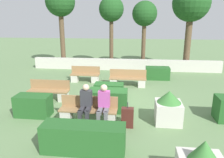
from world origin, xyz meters
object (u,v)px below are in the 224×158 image
(bench_right_side, at_px, (85,76))
(suitcase, at_px, (127,118))
(bench_left_side, at_px, (128,80))
(bench_back, at_px, (49,93))
(tree_center_left, at_px, (111,11))
(person_seated_man, at_px, (104,103))
(tree_rightmost, at_px, (191,5))
(person_seated_woman, at_px, (86,102))
(tree_leftmost, at_px, (60,3))
(planter_corner_right, at_px, (168,107))
(tree_center_right, at_px, (145,15))
(bench_front, at_px, (88,112))

(bench_right_side, xyz_separation_m, suitcase, (2.57, -4.99, 0.02))
(bench_left_side, xyz_separation_m, bench_right_side, (-2.38, 0.54, -0.01))
(bench_back, distance_m, suitcase, 4.05)
(bench_back, bearing_deg, suitcase, -40.35)
(tree_center_left, bearing_deg, person_seated_man, -84.98)
(bench_left_side, distance_m, bench_right_side, 2.44)
(person_seated_man, height_order, tree_rightmost, tree_rightmost)
(person_seated_woman, relative_size, suitcase, 1.55)
(bench_right_side, bearing_deg, bench_back, -98.44)
(bench_back, relative_size, tree_center_left, 0.36)
(bench_left_side, xyz_separation_m, person_seated_man, (-0.60, -4.31, 0.41))
(tree_leftmost, bearing_deg, tree_center_left, 7.73)
(person_seated_woman, bearing_deg, person_seated_man, 0.18)
(tree_center_left, bearing_deg, bench_right_side, -103.61)
(person_seated_woman, bearing_deg, planter_corner_right, 7.03)
(bench_back, xyz_separation_m, tree_leftmost, (-1.52, 6.55, 4.06))
(bench_back, distance_m, tree_rightmost, 10.37)
(bench_back, xyz_separation_m, planter_corner_right, (4.82, -1.60, 0.22))
(tree_leftmost, relative_size, tree_center_right, 1.21)
(bench_left_side, distance_m, suitcase, 4.45)
(tree_center_right, bearing_deg, bench_right_side, -129.04)
(person_seated_man, distance_m, tree_center_right, 9.44)
(bench_left_side, relative_size, bench_back, 1.08)
(tree_leftmost, distance_m, tree_rightmost, 8.57)
(bench_front, bearing_deg, tree_leftmost, 113.68)
(bench_back, height_order, person_seated_man, person_seated_man)
(person_seated_woman, bearing_deg, tree_rightmost, 59.58)
(planter_corner_right, height_order, suitcase, planter_corner_right)
(bench_front, distance_m, bench_back, 2.79)
(bench_left_side, height_order, person_seated_man, person_seated_man)
(bench_right_side, relative_size, person_seated_man, 1.20)
(tree_rightmost, bearing_deg, bench_front, -120.55)
(suitcase, bearing_deg, planter_corner_right, 19.40)
(tree_center_left, bearing_deg, suitcase, -80.15)
(planter_corner_right, bearing_deg, bench_back, 161.60)
(bench_left_side, xyz_separation_m, tree_center_right, (0.88, 4.56, 3.29))
(bench_back, bearing_deg, bench_left_side, 26.30)
(suitcase, relative_size, tree_center_right, 0.19)
(planter_corner_right, bearing_deg, person_seated_man, -171.06)
(planter_corner_right, bearing_deg, suitcase, -160.60)
(bench_back, bearing_deg, bench_right_side, 63.22)
(person_seated_man, xyz_separation_m, planter_corner_right, (2.13, 0.34, -0.20))
(bench_front, height_order, tree_center_left, tree_center_left)
(bench_right_side, xyz_separation_m, person_seated_woman, (1.18, -4.85, 0.42))
(bench_back, relative_size, person_seated_woman, 1.32)
(bench_front, distance_m, bench_right_side, 4.87)
(person_seated_man, bearing_deg, bench_right_side, 110.13)
(planter_corner_right, relative_size, tree_leftmost, 0.20)
(suitcase, bearing_deg, tree_leftmost, 120.11)
(person_seated_woman, bearing_deg, tree_center_right, 76.79)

